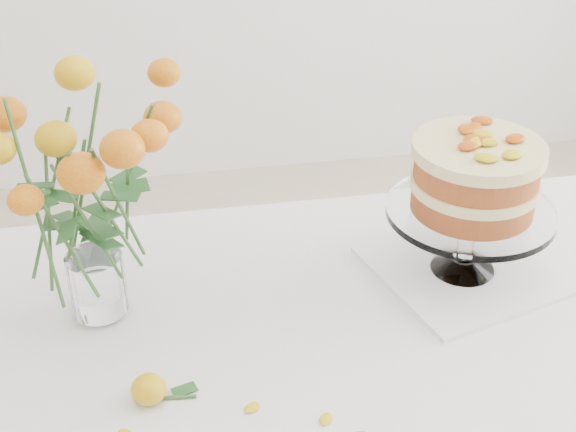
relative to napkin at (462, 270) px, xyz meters
name	(u,v)px	position (x,y,z in m)	size (l,w,h in m)	color
table	(318,391)	(-0.30, -0.16, -0.09)	(1.43, 0.93, 0.76)	tan
napkin	(462,270)	(0.00, 0.00, 0.00)	(0.29, 0.29, 0.01)	white
cake_stand	(474,184)	(0.00, 0.00, 0.18)	(0.29, 0.29, 0.26)	white
rose_vase	(79,172)	(-0.63, 0.00, 0.26)	(0.35, 0.35, 0.46)	white
loose_rose_near	(149,389)	(-0.56, -0.22, 0.02)	(0.09, 0.05, 0.04)	gold
stray_petal_a	(252,408)	(-0.42, -0.26, 0.00)	(0.03, 0.02, 0.00)	#DABC0D
stray_petal_b	(326,419)	(-0.32, -0.30, 0.00)	(0.03, 0.02, 0.00)	#DABC0D
stray_petal_d	(152,395)	(-0.56, -0.21, 0.00)	(0.03, 0.02, 0.00)	#DABC0D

